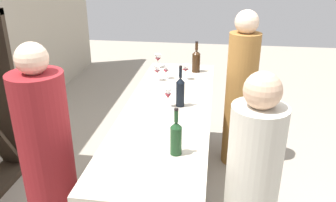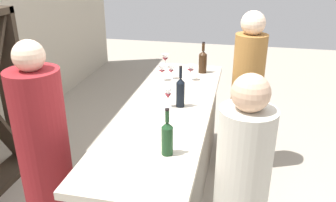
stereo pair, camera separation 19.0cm
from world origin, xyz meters
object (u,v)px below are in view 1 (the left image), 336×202
(wine_glass_near_right, at_px, (166,69))
(person_right_guest, at_px, (49,166))
(wine_bottle_center_amber_brown, at_px, (196,60))
(wine_glass_far_left, at_px, (157,70))
(wine_glass_near_center, at_px, (167,95))
(wine_glass_far_center, at_px, (158,58))
(wine_glass_near_left, at_px, (186,69))
(person_center_guest, at_px, (250,201))
(person_left_guest, at_px, (240,95))
(wine_bottle_second_left_near_black, at_px, (180,91))
(wine_bottle_leftmost_olive_green, at_px, (176,137))

(wine_glass_near_right, height_order, person_right_guest, person_right_guest)
(wine_bottle_center_amber_brown, bearing_deg, wine_glass_far_left, 132.88)
(wine_glass_near_center, height_order, wine_glass_far_center, wine_glass_near_center)
(wine_bottle_center_amber_brown, xyz_separation_m, person_right_guest, (-1.62, 0.88, -0.31))
(wine_glass_near_left, xyz_separation_m, person_center_guest, (-1.51, -0.53, -0.32))
(wine_glass_near_center, relative_size, person_right_guest, 0.10)
(wine_glass_near_right, bearing_deg, wine_bottle_center_amber_brown, -47.32)
(wine_glass_near_center, distance_m, person_left_guest, 1.01)
(wine_glass_far_left, height_order, person_center_guest, person_center_guest)
(wine_glass_near_center, distance_m, wine_glass_near_right, 0.69)
(wine_bottle_second_left_near_black, bearing_deg, wine_glass_near_left, 1.60)
(wine_glass_near_center, bearing_deg, person_center_guest, -143.45)
(wine_glass_far_left, distance_m, person_center_guest, 1.67)
(wine_bottle_second_left_near_black, relative_size, wine_glass_near_left, 2.22)
(wine_glass_far_left, xyz_separation_m, wine_glass_far_center, (0.42, 0.06, -0.01))
(wine_bottle_leftmost_olive_green, relative_size, wine_glass_near_right, 2.07)
(wine_glass_near_right, height_order, person_left_guest, person_left_guest)
(wine_glass_near_left, relative_size, wine_glass_near_center, 0.95)
(wine_bottle_center_amber_brown, distance_m, person_center_guest, 1.85)
(wine_glass_far_center, xyz_separation_m, person_right_guest, (-1.71, 0.46, -0.29))
(wine_glass_near_left, xyz_separation_m, wine_glass_near_right, (0.00, 0.19, -0.02))
(wine_glass_near_right, bearing_deg, person_right_guest, 156.27)
(wine_glass_near_left, bearing_deg, wine_glass_far_left, 104.85)
(wine_glass_near_left, distance_m, wine_glass_near_center, 0.69)
(person_center_guest, bearing_deg, wine_bottle_center_amber_brown, -93.48)
(person_right_guest, bearing_deg, wine_bottle_center_amber_brown, 45.21)
(wine_glass_near_left, bearing_deg, wine_bottle_leftmost_olive_green, -177.03)
(person_right_guest, bearing_deg, person_left_guest, 30.35)
(wine_glass_near_center, bearing_deg, wine_glass_far_left, 17.08)
(wine_glass_far_center, xyz_separation_m, person_left_guest, (-0.29, -0.88, -0.27))
(wine_glass_near_right, relative_size, person_center_guest, 0.10)
(wine_bottle_center_amber_brown, bearing_deg, wine_glass_near_center, 169.98)
(person_left_guest, height_order, person_center_guest, person_left_guest)
(wine_bottle_center_amber_brown, bearing_deg, wine_glass_near_left, 161.60)
(wine_glass_near_center, xyz_separation_m, person_right_guest, (-0.68, 0.71, -0.29))
(wine_bottle_leftmost_olive_green, bearing_deg, wine_bottle_second_left_near_black, 4.19)
(wine_bottle_second_left_near_black, height_order, wine_glass_near_right, wine_bottle_second_left_near_black)
(wine_glass_far_center, distance_m, person_right_guest, 1.80)
(wine_bottle_second_left_near_black, height_order, wine_glass_far_center, wine_bottle_second_left_near_black)
(wine_glass_far_left, bearing_deg, wine_bottle_second_left_near_black, -153.69)
(wine_glass_far_left, distance_m, person_right_guest, 1.43)
(wine_bottle_second_left_near_black, distance_m, wine_glass_near_center, 0.11)
(person_left_guest, xyz_separation_m, person_right_guest, (-1.42, 1.34, -0.02))
(wine_glass_far_left, xyz_separation_m, person_right_guest, (-1.29, 0.52, -0.29))
(wine_bottle_second_left_near_black, distance_m, wine_glass_far_left, 0.65)
(wine_glass_near_center, height_order, wine_glass_near_right, wine_glass_near_center)
(wine_bottle_center_amber_brown, bearing_deg, wine_glass_far_center, 77.89)
(wine_bottle_second_left_near_black, bearing_deg, person_left_guest, -36.77)
(wine_glass_near_left, distance_m, wine_glass_far_left, 0.28)
(wine_glass_near_center, bearing_deg, wine_bottle_center_amber_brown, -10.02)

